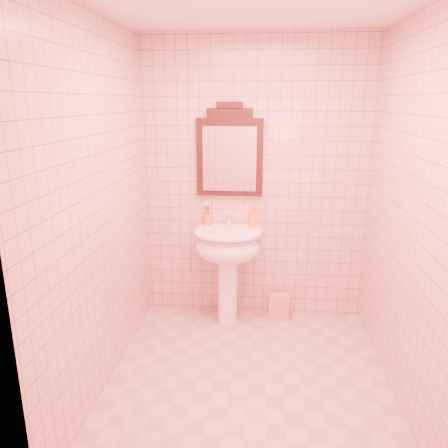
# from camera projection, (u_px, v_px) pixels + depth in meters

# --- Properties ---
(floor) EXTENTS (2.20, 2.20, 0.00)m
(floor) POSITION_uv_depth(u_px,v_px,m) (248.00, 382.00, 3.13)
(floor) COLOR tan
(floor) RESTS_ON ground
(back_wall) EXTENTS (2.00, 0.02, 2.50)m
(back_wall) POSITION_uv_depth(u_px,v_px,m) (255.00, 183.00, 3.84)
(back_wall) COLOR #D09991
(back_wall) RESTS_ON floor
(pedestal_sink) EXTENTS (0.58, 0.58, 0.86)m
(pedestal_sink) POSITION_uv_depth(u_px,v_px,m) (227.00, 253.00, 3.80)
(pedestal_sink) COLOR white
(pedestal_sink) RESTS_ON floor
(faucet) EXTENTS (0.04, 0.16, 0.11)m
(faucet) POSITION_uv_depth(u_px,v_px,m) (229.00, 221.00, 3.87)
(faucet) COLOR white
(faucet) RESTS_ON pedestal_sink
(mirror) EXTENTS (0.57, 0.06, 0.80)m
(mirror) POSITION_uv_depth(u_px,v_px,m) (230.00, 153.00, 3.77)
(mirror) COLOR black
(mirror) RESTS_ON back_wall
(toothbrush_cup) EXTENTS (0.08, 0.08, 0.19)m
(toothbrush_cup) POSITION_uv_depth(u_px,v_px,m) (207.00, 219.00, 3.93)
(toothbrush_cup) COLOR orange
(toothbrush_cup) RESTS_ON pedestal_sink
(soap_dispenser) EXTENTS (0.09, 0.10, 0.18)m
(soap_dispenser) POSITION_uv_depth(u_px,v_px,m) (253.00, 217.00, 3.86)
(soap_dispenser) COLOR orange
(soap_dispenser) RESTS_ON pedestal_sink
(towel) EXTENTS (0.19, 0.13, 0.23)m
(towel) POSITION_uv_depth(u_px,v_px,m) (279.00, 306.00, 4.03)
(towel) COLOR tan
(towel) RESTS_ON floor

